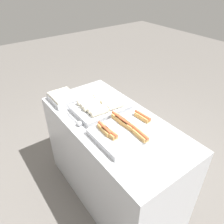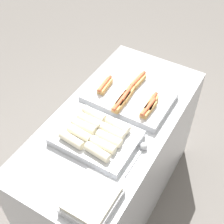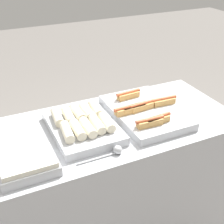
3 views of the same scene
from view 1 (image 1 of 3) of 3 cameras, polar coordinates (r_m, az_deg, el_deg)
The scene contains 6 objects.
ground_plane at distance 2.50m, azimuth 0.29°, elevation -19.60°, with size 12.00×12.00×0.00m, color slate.
counter at distance 2.15m, azimuth 0.33°, elevation -12.30°, with size 1.43×0.70×0.93m.
tray_hotdogs at distance 1.70m, azimuth 4.13°, elevation -4.59°, with size 0.42×0.54×0.10m.
tray_wraps at distance 1.95m, azimuth -3.10°, elevation 1.44°, with size 0.34×0.46×0.10m.
tray_side_front at distance 2.14m, azimuth -12.67°, elevation 3.62°, with size 0.27×0.23×0.07m.
serving_spoon_near at distance 1.81m, azimuth -8.85°, elevation -2.74°, with size 0.24×0.05×0.05m.
Camera 1 is at (1.18, -0.88, 2.02)m, focal length 35.00 mm.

